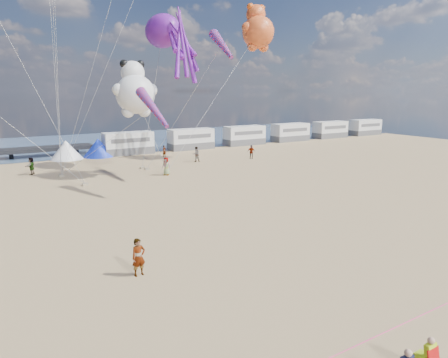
% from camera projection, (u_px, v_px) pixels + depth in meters
% --- Properties ---
extents(ground, '(120.00, 120.00, 0.00)m').
position_uv_depth(ground, '(278.00, 282.00, 17.99)').
color(ground, tan).
rests_on(ground, ground).
extents(water, '(120.00, 120.00, 0.00)m').
position_uv_depth(water, '(63.00, 145.00, 64.02)').
color(water, '#3D5675').
rests_on(water, ground).
extents(motorhome_0, '(6.60, 2.50, 3.00)m').
position_uv_depth(motorhome_0, '(128.00, 143.00, 54.16)').
color(motorhome_0, silver).
rests_on(motorhome_0, ground).
extents(motorhome_1, '(6.60, 2.50, 3.00)m').
position_uv_depth(motorhome_1, '(191.00, 139.00, 58.94)').
color(motorhome_1, silver).
rests_on(motorhome_1, ground).
extents(motorhome_2, '(6.60, 2.50, 3.00)m').
position_uv_depth(motorhome_2, '(244.00, 135.00, 63.72)').
color(motorhome_2, silver).
rests_on(motorhome_2, ground).
extents(motorhome_3, '(6.60, 2.50, 3.00)m').
position_uv_depth(motorhome_3, '(290.00, 132.00, 68.49)').
color(motorhome_3, silver).
rests_on(motorhome_3, ground).
extents(motorhome_4, '(6.60, 2.50, 3.00)m').
position_uv_depth(motorhome_4, '(330.00, 130.00, 73.27)').
color(motorhome_4, silver).
rests_on(motorhome_4, ground).
extents(motorhome_5, '(6.60, 2.50, 3.00)m').
position_uv_depth(motorhome_5, '(365.00, 127.00, 78.05)').
color(motorhome_5, silver).
rests_on(motorhome_5, ground).
extents(tent_white, '(4.00, 4.00, 2.40)m').
position_uv_depth(tent_white, '(66.00, 150.00, 50.20)').
color(tent_white, white).
rests_on(tent_white, ground).
extents(tent_blue, '(4.00, 4.00, 2.40)m').
position_uv_depth(tent_blue, '(98.00, 148.00, 52.22)').
color(tent_blue, '#1933CC').
rests_on(tent_blue, ground).
extents(rope_line, '(34.00, 0.03, 0.03)m').
position_uv_depth(rope_line, '(368.00, 340.00, 13.80)').
color(rope_line, '#F2338C').
rests_on(rope_line, ground).
extents(standing_person, '(0.70, 0.49, 1.81)m').
position_uv_depth(standing_person, '(139.00, 257.00, 18.51)').
color(standing_person, tan).
rests_on(standing_person, ground).
extents(beachgoer_1, '(1.01, 0.78, 1.85)m').
position_uv_depth(beachgoer_1, '(196.00, 154.00, 48.47)').
color(beachgoer_1, '#7F6659').
rests_on(beachgoer_1, ground).
extents(beachgoer_3, '(1.27, 1.21, 1.73)m').
position_uv_depth(beachgoer_3, '(251.00, 152.00, 50.75)').
color(beachgoer_3, '#7F6659').
rests_on(beachgoer_3, ground).
extents(beachgoer_4, '(0.93, 1.12, 1.79)m').
position_uv_depth(beachgoer_4, '(31.00, 166.00, 41.09)').
color(beachgoer_4, '#7F6659').
rests_on(beachgoer_4, ground).
extents(beachgoer_5, '(1.48, 0.94, 1.53)m').
position_uv_depth(beachgoer_5, '(164.00, 151.00, 52.04)').
color(beachgoer_5, '#7F6659').
rests_on(beachgoer_5, ground).
extents(beachgoer_6, '(0.77, 0.79, 1.83)m').
position_uv_depth(beachgoer_6, '(166.00, 166.00, 40.78)').
color(beachgoer_6, '#7F6659').
rests_on(beachgoer_6, ground).
extents(sandbag_a, '(0.50, 0.35, 0.22)m').
position_uv_depth(sandbag_a, '(85.00, 184.00, 36.45)').
color(sandbag_a, gray).
rests_on(sandbag_a, ground).
extents(sandbag_b, '(0.50, 0.35, 0.22)m').
position_uv_depth(sandbag_b, '(142.00, 168.00, 44.34)').
color(sandbag_b, gray).
rests_on(sandbag_b, ground).
extents(sandbag_c, '(0.50, 0.35, 0.22)m').
position_uv_depth(sandbag_c, '(167.00, 172.00, 41.98)').
color(sandbag_c, gray).
rests_on(sandbag_c, ground).
extents(sandbag_d, '(0.50, 0.35, 0.22)m').
position_uv_depth(sandbag_d, '(147.00, 169.00, 43.58)').
color(sandbag_d, gray).
rests_on(sandbag_d, ground).
extents(sandbag_e, '(0.50, 0.35, 0.22)m').
position_uv_depth(sandbag_e, '(62.00, 176.00, 40.17)').
color(sandbag_e, gray).
rests_on(sandbag_e, ground).
extents(kite_octopus_purple, '(4.66, 8.84, 9.66)m').
position_uv_depth(kite_octopus_purple, '(163.00, 31.00, 42.43)').
color(kite_octopus_purple, '#6D1999').
extents(kite_panda, '(5.60, 5.42, 6.43)m').
position_uv_depth(kite_panda, '(135.00, 94.00, 38.36)').
color(kite_panda, silver).
extents(kite_teddy_orange, '(4.78, 4.52, 6.55)m').
position_uv_depth(kite_teddy_orange, '(258.00, 32.00, 47.67)').
color(kite_teddy_orange, orange).
extents(windsock_mid, '(2.51, 6.45, 6.39)m').
position_uv_depth(windsock_mid, '(222.00, 45.00, 37.50)').
color(windsock_mid, red).
extents(windsock_right, '(1.17, 5.66, 5.62)m').
position_uv_depth(windsock_right, '(153.00, 108.00, 32.31)').
color(windsock_right, red).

